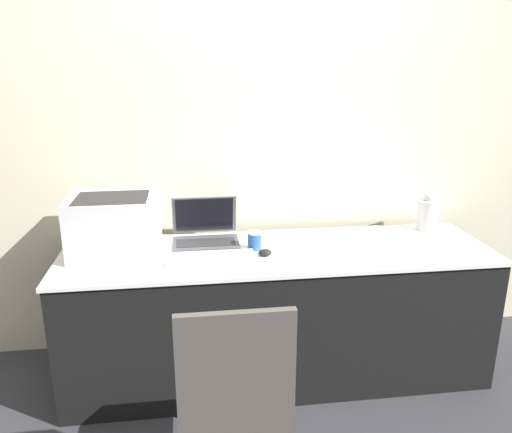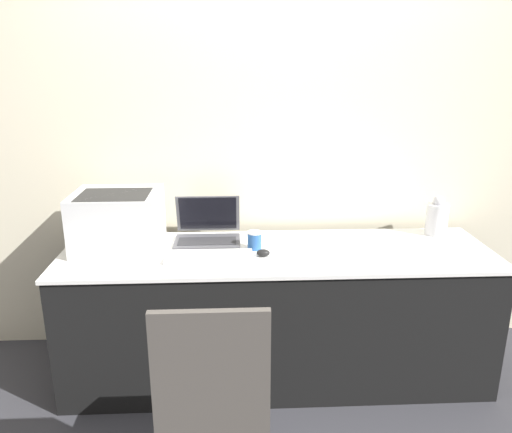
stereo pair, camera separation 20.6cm
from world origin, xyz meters
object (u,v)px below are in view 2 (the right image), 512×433
at_px(printer, 118,219).
at_px(mouse, 263,253).
at_px(laptop_left, 208,231).
at_px(coffee_cup, 255,240).
at_px(chair, 213,391).
at_px(metal_pitcher, 437,218).
at_px(external_keyboard, 209,257).

height_order(printer, mouse, printer).
xyz_separation_m(laptop_left, coffee_cup, (0.25, -0.15, -0.00)).
xyz_separation_m(printer, laptop_left, (0.46, 0.09, -0.11)).
relative_size(mouse, chair, 0.07).
relative_size(mouse, metal_pitcher, 0.30).
height_order(external_keyboard, metal_pitcher, metal_pitcher).
bearing_deg(metal_pitcher, printer, -175.68).
relative_size(printer, coffee_cup, 4.59).
bearing_deg(printer, metal_pitcher, 4.32).
xyz_separation_m(printer, metal_pitcher, (1.76, 0.13, -0.06)).
bearing_deg(chair, printer, 118.80).
xyz_separation_m(metal_pitcher, chair, (-1.24, -1.08, -0.32)).
relative_size(coffee_cup, mouse, 1.42).
xyz_separation_m(printer, coffee_cup, (0.71, -0.05, -0.11)).
bearing_deg(printer, laptop_left, 11.26).
distance_m(printer, mouse, 0.78).
bearing_deg(mouse, external_keyboard, -176.24).
distance_m(metal_pitcher, chair, 1.67).
height_order(laptop_left, metal_pitcher, laptop_left).
bearing_deg(mouse, coffee_cup, 110.34).
height_order(coffee_cup, chair, chair).
relative_size(coffee_cup, metal_pitcher, 0.43).
xyz_separation_m(coffee_cup, chair, (-0.19, -0.89, -0.26)).
relative_size(laptop_left, metal_pitcher, 1.57).
distance_m(external_keyboard, coffee_cup, 0.27).
height_order(external_keyboard, coffee_cup, coffee_cup).
height_order(mouse, chair, chair).
distance_m(external_keyboard, chair, 0.80).
bearing_deg(chair, external_keyboard, 92.97).
height_order(metal_pitcher, chair, metal_pitcher).
bearing_deg(laptop_left, metal_pitcher, 1.81).
height_order(printer, coffee_cup, printer).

